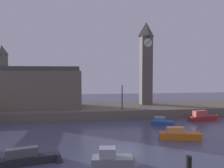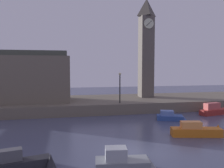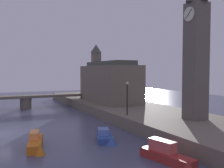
% 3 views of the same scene
% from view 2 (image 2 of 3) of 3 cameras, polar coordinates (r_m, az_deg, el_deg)
% --- Properties ---
extents(ground_plane, '(120.00, 120.00, 0.00)m').
position_cam_2_polar(ground_plane, '(19.06, 5.34, -16.19)').
color(ground_plane, '#474C66').
extents(far_embankment, '(70.00, 12.00, 1.50)m').
position_cam_2_polar(far_embankment, '(37.90, -3.69, -4.81)').
color(far_embankment, '#6B6051').
rests_on(far_embankment, ground).
extents(clock_tower, '(2.41, 2.45, 16.68)m').
position_cam_2_polar(clock_tower, '(40.91, 8.32, 8.94)').
color(clock_tower, '#5B544C').
rests_on(clock_tower, far_embankment).
extents(parliament_hall, '(14.87, 6.46, 11.30)m').
position_cam_2_polar(parliament_hall, '(37.14, -22.25, 1.61)').
color(parliament_hall, '#6B6051').
rests_on(parliament_hall, far_embankment).
extents(streetlamp, '(0.36, 0.36, 4.35)m').
position_cam_2_polar(streetlamp, '(33.40, 1.93, -0.09)').
color(streetlamp, black).
rests_on(streetlamp, far_embankment).
extents(boat_patrol_orange, '(5.44, 2.23, 1.61)m').
position_cam_2_polar(boat_patrol_orange, '(24.49, 20.60, -10.57)').
color(boat_patrol_orange, orange).
rests_on(boat_patrol_orange, ground).
extents(boat_tour_blue, '(4.21, 2.52, 1.28)m').
position_cam_2_polar(boat_tour_blue, '(30.68, 14.49, -7.67)').
color(boat_tour_blue, '#2D4C93').
rests_on(boat_tour_blue, ground).
extents(boat_barge_dark, '(5.47, 2.11, 1.66)m').
position_cam_2_polar(boat_barge_dark, '(16.81, -22.39, -17.49)').
color(boat_barge_dark, '#232328').
rests_on(boat_barge_dark, ground).
extents(boat_dinghy_red, '(5.67, 2.21, 1.87)m').
position_cam_2_polar(boat_dinghy_red, '(36.30, 24.38, -5.85)').
color(boat_dinghy_red, maroon).
rests_on(boat_dinghy_red, ground).
extents(boat_cruiser_grey, '(4.17, 1.85, 1.59)m').
position_cam_2_polar(boat_cruiser_grey, '(15.70, 3.63, -18.61)').
color(boat_cruiser_grey, gray).
rests_on(boat_cruiser_grey, ground).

